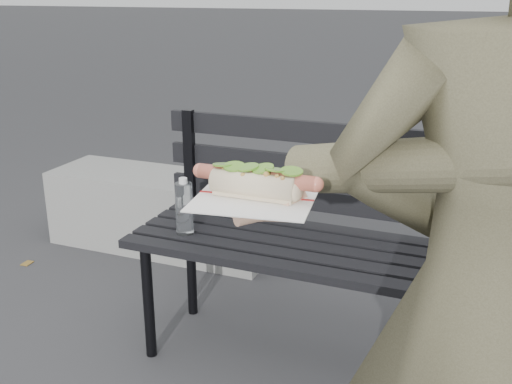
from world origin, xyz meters
TOP-DOWN VIEW (x-y plane):
  - park_bench at (-0.01, 0.96)m, footprint 1.50×0.44m
  - concrete_block at (-1.14, 1.63)m, footprint 1.20×0.40m
  - person at (0.48, 0.03)m, footprint 0.63×0.46m
  - held_hotdog at (0.29, -0.02)m, footprint 0.62×0.32m

SIDE VIEW (x-z plane):
  - concrete_block at x=-1.14m, z-range 0.00..0.40m
  - park_bench at x=-0.01m, z-range 0.08..0.96m
  - person at x=0.48m, z-range 0.00..1.61m
  - held_hotdog at x=0.29m, z-range 0.95..1.14m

